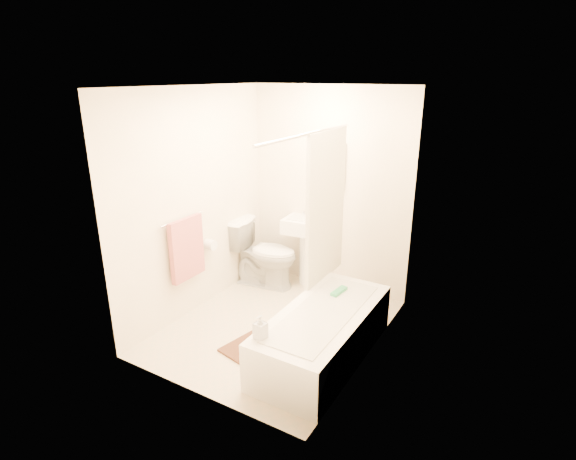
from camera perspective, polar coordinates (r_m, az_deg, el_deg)
The scene contains 17 objects.
floor at distance 4.80m, azimuth -1.55°, elevation -12.21°, with size 2.40×2.40×0.00m, color beige.
ceiling at distance 4.10m, azimuth -1.86°, elevation 17.77°, with size 2.40×2.40×0.00m, color white.
wall_back at distance 5.31m, azimuth 5.23°, elevation 4.95°, with size 2.00×0.02×2.40m, color beige.
wall_left at distance 4.88m, azimuth -11.70°, elevation 3.35°, with size 0.02×2.40×2.40m, color beige.
wall_right at distance 3.89m, azimuth 10.90°, elevation -0.73°, with size 0.02×2.40×2.40m, color beige.
mirror at distance 5.23m, azimuth 5.23°, elevation 8.09°, with size 0.40×0.03×0.55m, color white.
curtain_rod at distance 4.06m, azimuth 2.63°, elevation 12.09°, with size 0.03×0.03×1.70m, color silver.
shower_curtain at distance 4.57m, azimuth 4.84°, elevation 2.86°, with size 0.04×0.80×1.55m, color silver.
towel_bar at distance 4.71m, azimuth -13.27°, elevation 1.37°, with size 0.02×0.02×0.60m, color silver.
towel at distance 4.80m, azimuth -12.72°, elevation -2.32°, with size 0.06×0.45×0.66m, color #CC7266.
toilet_paper at distance 5.08m, azimuth -9.83°, elevation -1.85°, with size 0.12×0.12×0.11m, color white.
toilet at distance 5.54m, azimuth -3.01°, elevation -3.02°, with size 0.47×0.83×0.82m, color silver.
sink at distance 5.52m, azimuth 2.18°, elevation -2.39°, with size 0.48×0.38×0.94m, color white, non-canonical shape.
bathtub at distance 4.27m, azimuth 4.51°, elevation -13.05°, with size 0.71×1.63×0.46m, color white, non-canonical shape.
bath_mat at distance 4.41m, azimuth -3.89°, elevation -15.27°, with size 0.63×0.47×0.02m, color #4A2118.
soap_bottle at distance 3.73m, azimuth -3.53°, elevation -12.22°, with size 0.09×0.10×0.21m, color silver.
scrub_brush at distance 4.48m, azimuth 6.49°, elevation -7.79°, with size 0.07×0.22×0.04m, color #37AC64.
Camera 1 is at (2.19, -3.46, 2.51)m, focal length 28.00 mm.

